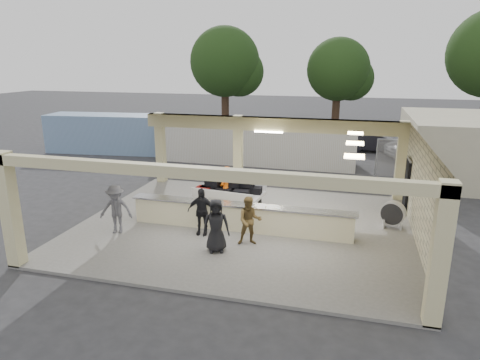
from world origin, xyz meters
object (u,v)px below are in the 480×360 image
(car_white_b, at_px, (467,154))
(passenger_d, at_px, (216,225))
(container_white, at_px, (254,141))
(car_dark, at_px, (377,142))
(passenger_c, at_px, (116,209))
(baggage_handler, at_px, (226,189))
(passenger_a, at_px, (250,221))
(container_blue, at_px, (120,134))
(luggage_cart, at_px, (229,189))
(drum_fan, at_px, (393,214))
(car_white_a, at_px, (423,149))
(passenger_b, at_px, (201,211))
(baggage_counter, at_px, (240,217))

(car_white_b, bearing_deg, passenger_d, 144.42)
(container_white, bearing_deg, car_dark, 36.03)
(passenger_d, xyz_separation_m, container_white, (-1.75, 12.74, 0.33))
(passenger_c, bearing_deg, baggage_handler, 31.97)
(passenger_a, xyz_separation_m, container_white, (-2.65, 11.94, 0.38))
(car_dark, xyz_separation_m, container_blue, (-16.72, -4.54, 0.60))
(luggage_cart, xyz_separation_m, drum_fan, (6.35, -0.38, -0.33))
(car_dark, distance_m, container_white, 8.95)
(baggage_handler, xyz_separation_m, car_white_a, (9.12, 12.62, -0.39))
(drum_fan, height_order, passenger_d, passenger_d)
(passenger_b, relative_size, container_blue, 0.17)
(baggage_counter, distance_m, car_white_b, 17.07)
(luggage_cart, relative_size, passenger_c, 1.60)
(luggage_cart, relative_size, passenger_b, 1.68)
(passenger_b, height_order, car_white_a, passenger_b)
(baggage_handler, height_order, passenger_b, baggage_handler)
(passenger_d, bearing_deg, car_white_b, 36.32)
(passenger_b, relative_size, car_white_a, 0.38)
(passenger_d, height_order, car_white_a, passenger_d)
(car_white_a, relative_size, car_white_b, 1.09)
(drum_fan, bearing_deg, baggage_handler, -161.78)
(luggage_cart, distance_m, baggage_handler, 0.24)
(drum_fan, distance_m, passenger_a, 5.47)
(car_white_b, distance_m, container_blue, 21.89)
(container_blue, bearing_deg, baggage_handler, -48.81)
(passenger_c, relative_size, container_blue, 0.18)
(baggage_counter, xyz_separation_m, container_white, (-2.02, 10.83, 0.71))
(baggage_counter, distance_m, car_dark, 16.82)
(passenger_c, bearing_deg, drum_fan, 3.46)
(passenger_b, bearing_deg, baggage_counter, 24.12)
(baggage_handler, bearing_deg, container_white, -162.37)
(car_white_a, bearing_deg, drum_fan, 148.05)
(passenger_b, bearing_deg, car_white_a, 51.97)
(car_dark, bearing_deg, drum_fan, -174.69)
(baggage_counter, height_order, passenger_c, passenger_c)
(car_dark, bearing_deg, passenger_b, 163.91)
(car_dark, relative_size, container_blue, 0.41)
(passenger_a, distance_m, car_white_b, 17.62)
(car_white_a, bearing_deg, baggage_handler, 124.17)
(baggage_counter, height_order, container_white, container_white)
(passenger_d, relative_size, container_blue, 0.18)
(luggage_cart, height_order, car_white_b, luggage_cart)
(passenger_c, bearing_deg, passenger_a, -11.26)
(baggage_handler, distance_m, passenger_b, 2.56)
(car_dark, bearing_deg, baggage_counter, 166.84)
(passenger_b, height_order, passenger_c, passenger_c)
(passenger_b, distance_m, container_white, 11.58)
(passenger_d, bearing_deg, container_white, 78.49)
(car_white_b, bearing_deg, passenger_b, 139.93)
(baggage_handler, xyz_separation_m, car_dark, (6.37, 14.13, -0.37))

